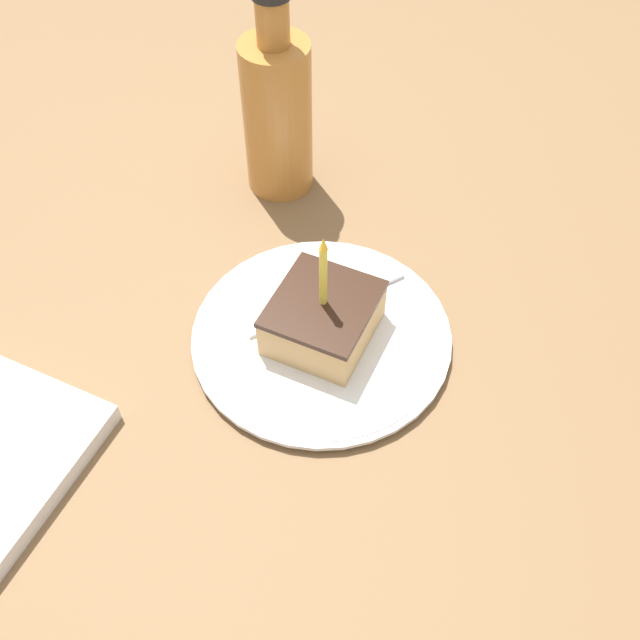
{
  "coord_description": "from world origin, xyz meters",
  "views": [
    {
      "loc": [
        0.43,
        0.18,
        0.61
      ],
      "look_at": [
        0.0,
        -0.02,
        0.04
      ],
      "focal_mm": 42.0,
      "sensor_mm": 36.0,
      "label": 1
    }
  ],
  "objects_px": {
    "plate": "(320,339)",
    "fork": "(337,296)",
    "cake_slice": "(323,318)",
    "bottle": "(277,112)"
  },
  "relations": [
    {
      "from": "plate",
      "to": "bottle",
      "type": "xyz_separation_m",
      "value": [
        -0.21,
        -0.15,
        0.09
      ]
    },
    {
      "from": "plate",
      "to": "fork",
      "type": "relative_size",
      "value": 1.67
    },
    {
      "from": "bottle",
      "to": "fork",
      "type": "bearing_deg",
      "value": 43.22
    },
    {
      "from": "plate",
      "to": "bottle",
      "type": "distance_m",
      "value": 0.27
    },
    {
      "from": "cake_slice",
      "to": "fork",
      "type": "height_order",
      "value": "cake_slice"
    },
    {
      "from": "plate",
      "to": "cake_slice",
      "type": "bearing_deg",
      "value": 149.92
    },
    {
      "from": "plate",
      "to": "fork",
      "type": "xyz_separation_m",
      "value": [
        -0.05,
        -0.01,
        0.01
      ]
    },
    {
      "from": "cake_slice",
      "to": "bottle",
      "type": "height_order",
      "value": "bottle"
    },
    {
      "from": "plate",
      "to": "fork",
      "type": "distance_m",
      "value": 0.05
    },
    {
      "from": "cake_slice",
      "to": "fork",
      "type": "bearing_deg",
      "value": -172.09
    }
  ]
}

